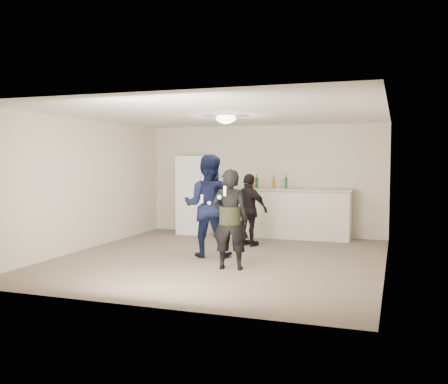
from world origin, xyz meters
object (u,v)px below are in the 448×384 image
(woman, at_px, (230,219))
(shaker, at_px, (273,185))
(spectator, at_px, (249,210))
(fridge, at_px, (195,195))
(man, at_px, (208,206))
(counter, at_px, (290,214))

(woman, bearing_deg, shaker, -97.23)
(spectator, bearing_deg, fridge, -16.15)
(fridge, bearing_deg, woman, -59.47)
(fridge, height_order, man, man)
(fridge, xyz_separation_m, spectator, (1.67, -1.23, -0.18))
(fridge, relative_size, man, 0.99)
(shaker, distance_m, woman, 3.32)
(shaker, height_order, man, man)
(man, bearing_deg, shaker, -112.29)
(man, xyz_separation_m, spectator, (0.39, 1.29, -0.18))
(fridge, bearing_deg, man, -62.98)
(shaker, distance_m, man, 2.53)
(counter, distance_m, fridge, 2.26)
(counter, relative_size, shaker, 15.29)
(fridge, distance_m, man, 2.82)
(counter, relative_size, fridge, 1.44)
(counter, distance_m, spectator, 1.42)
(fridge, xyz_separation_m, woman, (1.98, -3.35, -0.11))
(counter, height_order, shaker, shaker)
(woman, relative_size, spectator, 1.09)
(counter, xyz_separation_m, spectator, (-0.56, -1.30, 0.20))
(shaker, bearing_deg, fridge, 178.10)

